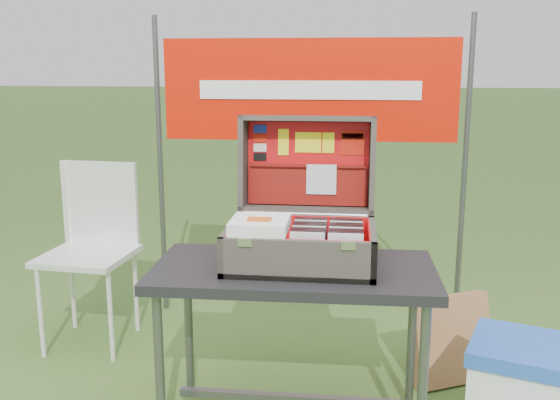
# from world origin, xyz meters

# --- Properties ---
(table) EXTENTS (1.09, 0.56, 0.68)m
(table) POSITION_xyz_m (0.03, -0.06, 0.34)
(table) COLOR black
(table) RESTS_ON ground
(table_top) EXTENTS (1.09, 0.56, 0.04)m
(table_top) POSITION_xyz_m (0.03, -0.06, 0.66)
(table_top) COLOR black
(table_top) RESTS_ON ground
(table_leg_fl) EXTENTS (0.04, 0.04, 0.64)m
(table_leg_fl) POSITION_xyz_m (-0.45, -0.27, 0.32)
(table_leg_fl) COLOR #59595B
(table_leg_fl) RESTS_ON ground
(table_leg_fr) EXTENTS (0.04, 0.04, 0.64)m
(table_leg_fr) POSITION_xyz_m (0.51, -0.27, 0.32)
(table_leg_fr) COLOR #59595B
(table_leg_fr) RESTS_ON ground
(table_leg_bl) EXTENTS (0.04, 0.04, 0.64)m
(table_leg_bl) POSITION_xyz_m (-0.45, 0.15, 0.32)
(table_leg_bl) COLOR #59595B
(table_leg_bl) RESTS_ON ground
(table_leg_br) EXTENTS (0.04, 0.04, 0.64)m
(table_leg_br) POSITION_xyz_m (0.51, 0.15, 0.32)
(table_leg_br) COLOR #59595B
(table_leg_br) RESTS_ON ground
(table_brace) EXTENTS (0.93, 0.03, 0.03)m
(table_brace) POSITION_xyz_m (0.03, -0.06, 0.12)
(table_brace) COLOR #59595B
(table_brace) RESTS_ON ground
(suitcase) EXTENTS (0.57, 0.57, 0.55)m
(suitcase) POSITION_xyz_m (0.05, 0.03, 0.95)
(suitcase) COLOR #433E36
(suitcase) RESTS_ON table
(suitcase_base_bottom) EXTENTS (0.57, 0.41, 0.02)m
(suitcase_base_bottom) POSITION_xyz_m (0.05, -0.03, 0.69)
(suitcase_base_bottom) COLOR #433E36
(suitcase_base_bottom) RESTS_ON table_top
(suitcase_base_wall_front) EXTENTS (0.57, 0.02, 0.15)m
(suitcase_base_wall_front) POSITION_xyz_m (0.05, -0.22, 0.75)
(suitcase_base_wall_front) COLOR #433E36
(suitcase_base_wall_front) RESTS_ON table_top
(suitcase_base_wall_back) EXTENTS (0.57, 0.02, 0.15)m
(suitcase_base_wall_back) POSITION_xyz_m (0.05, 0.16, 0.75)
(suitcase_base_wall_back) COLOR #433E36
(suitcase_base_wall_back) RESTS_ON table_top
(suitcase_base_wall_left) EXTENTS (0.02, 0.41, 0.15)m
(suitcase_base_wall_left) POSITION_xyz_m (-0.22, -0.03, 0.75)
(suitcase_base_wall_left) COLOR #433E36
(suitcase_base_wall_left) RESTS_ON table_top
(suitcase_base_wall_right) EXTENTS (0.02, 0.41, 0.15)m
(suitcase_base_wall_right) POSITION_xyz_m (0.33, -0.03, 0.75)
(suitcase_base_wall_right) COLOR #433E36
(suitcase_base_wall_right) RESTS_ON table_top
(suitcase_liner_floor) EXTENTS (0.52, 0.36, 0.01)m
(suitcase_liner_floor) POSITION_xyz_m (0.05, -0.03, 0.70)
(suitcase_liner_floor) COLOR red
(suitcase_liner_floor) RESTS_ON suitcase_base_bottom
(suitcase_latch_left) EXTENTS (0.05, 0.01, 0.03)m
(suitcase_latch_left) POSITION_xyz_m (-0.13, -0.23, 0.82)
(suitcase_latch_left) COLOR silver
(suitcase_latch_left) RESTS_ON suitcase_base_wall_front
(suitcase_latch_right) EXTENTS (0.05, 0.01, 0.03)m
(suitcase_latch_right) POSITION_xyz_m (0.24, -0.23, 0.82)
(suitcase_latch_right) COLOR silver
(suitcase_latch_right) RESTS_ON suitcase_base_wall_front
(suitcase_hinge) EXTENTS (0.51, 0.02, 0.02)m
(suitcase_hinge) POSITION_xyz_m (0.05, 0.17, 0.83)
(suitcase_hinge) COLOR silver
(suitcase_hinge) RESTS_ON suitcase_base_wall_back
(suitcase_lid_back) EXTENTS (0.57, 0.06, 0.41)m
(suitcase_lid_back) POSITION_xyz_m (0.05, 0.33, 1.02)
(suitcase_lid_back) COLOR #433E36
(suitcase_lid_back) RESTS_ON suitcase_base_wall_back
(suitcase_lid_rim_far) EXTENTS (0.57, 0.15, 0.04)m
(suitcase_lid_rim_far) POSITION_xyz_m (0.05, 0.29, 1.21)
(suitcase_lid_rim_far) COLOR #433E36
(suitcase_lid_rim_far) RESTS_ON suitcase_lid_back
(suitcase_lid_rim_near) EXTENTS (0.57, 0.15, 0.04)m
(suitcase_lid_rim_near) POSITION_xyz_m (0.05, 0.25, 0.83)
(suitcase_lid_rim_near) COLOR #433E36
(suitcase_lid_rim_near) RESTS_ON suitcase_lid_back
(suitcase_lid_rim_left) EXTENTS (0.02, 0.19, 0.42)m
(suitcase_lid_rim_left) POSITION_xyz_m (-0.22, 0.27, 1.02)
(suitcase_lid_rim_left) COLOR #433E36
(suitcase_lid_rim_left) RESTS_ON suitcase_lid_back
(suitcase_lid_rim_right) EXTENTS (0.02, 0.19, 0.42)m
(suitcase_lid_rim_right) POSITION_xyz_m (0.33, 0.27, 1.02)
(suitcase_lid_rim_right) COLOR #433E36
(suitcase_lid_rim_right) RESTS_ON suitcase_lid_back
(suitcase_lid_liner) EXTENTS (0.52, 0.04, 0.36)m
(suitcase_lid_liner) POSITION_xyz_m (0.05, 0.32, 1.02)
(suitcase_lid_liner) COLOR red
(suitcase_lid_liner) RESTS_ON suitcase_lid_back
(suitcase_liner_wall_front) EXTENTS (0.52, 0.01, 0.13)m
(suitcase_liner_wall_front) POSITION_xyz_m (0.05, -0.21, 0.76)
(suitcase_liner_wall_front) COLOR red
(suitcase_liner_wall_front) RESTS_ON suitcase_base_bottom
(suitcase_liner_wall_back) EXTENTS (0.52, 0.01, 0.13)m
(suitcase_liner_wall_back) POSITION_xyz_m (0.05, 0.15, 0.76)
(suitcase_liner_wall_back) COLOR red
(suitcase_liner_wall_back) RESTS_ON suitcase_base_bottom
(suitcase_liner_wall_left) EXTENTS (0.01, 0.36, 0.13)m
(suitcase_liner_wall_left) POSITION_xyz_m (-0.21, -0.03, 0.76)
(suitcase_liner_wall_left) COLOR red
(suitcase_liner_wall_left) RESTS_ON suitcase_base_bottom
(suitcase_liner_wall_right) EXTENTS (0.01, 0.36, 0.13)m
(suitcase_liner_wall_right) POSITION_xyz_m (0.31, -0.03, 0.76)
(suitcase_liner_wall_right) COLOR red
(suitcase_liner_wall_right) RESTS_ON suitcase_base_bottom
(suitcase_lid_pocket) EXTENTS (0.50, 0.05, 0.16)m
(suitcase_lid_pocket) POSITION_xyz_m (0.05, 0.29, 0.93)
(suitcase_lid_pocket) COLOR maroon
(suitcase_lid_pocket) RESTS_ON suitcase_lid_liner
(suitcase_pocket_edge) EXTENTS (0.49, 0.02, 0.02)m
(suitcase_pocket_edge) POSITION_xyz_m (0.05, 0.29, 1.01)
(suitcase_pocket_edge) COLOR maroon
(suitcase_pocket_edge) RESTS_ON suitcase_lid_pocket
(suitcase_pocket_cd) EXTENTS (0.13, 0.02, 0.13)m
(suitcase_pocket_cd) POSITION_xyz_m (0.11, 0.28, 0.96)
(suitcase_pocket_cd) COLOR silver
(suitcase_pocket_cd) RESTS_ON suitcase_lid_pocket
(lid_sticker_cc_a) EXTENTS (0.06, 0.01, 0.03)m
(lid_sticker_cc_a) POSITION_xyz_m (-0.16, 0.33, 1.16)
(lid_sticker_cc_a) COLOR #1933B2
(lid_sticker_cc_a) RESTS_ON suitcase_lid_liner
(lid_sticker_cc_b) EXTENTS (0.06, 0.01, 0.03)m
(lid_sticker_cc_b) POSITION_xyz_m (-0.16, 0.32, 1.12)
(lid_sticker_cc_b) COLOR red
(lid_sticker_cc_b) RESTS_ON suitcase_lid_liner
(lid_sticker_cc_c) EXTENTS (0.06, 0.01, 0.03)m
(lid_sticker_cc_c) POSITION_xyz_m (-0.16, 0.32, 1.08)
(lid_sticker_cc_c) COLOR white
(lid_sticker_cc_c) RESTS_ON suitcase_lid_liner
(lid_sticker_cc_d) EXTENTS (0.06, 0.01, 0.03)m
(lid_sticker_cc_d) POSITION_xyz_m (-0.16, 0.32, 1.04)
(lid_sticker_cc_d) COLOR black
(lid_sticker_cc_d) RESTS_ON suitcase_lid_liner
(lid_card_neon_tall) EXTENTS (0.05, 0.01, 0.11)m
(lid_card_neon_tall) POSITION_xyz_m (-0.05, 0.32, 1.11)
(lid_card_neon_tall) COLOR yellow
(lid_card_neon_tall) RESTS_ON suitcase_lid_liner
(lid_card_neon_main) EXTENTS (0.11, 0.01, 0.09)m
(lid_card_neon_main) POSITION_xyz_m (0.05, 0.32, 1.11)
(lid_card_neon_main) COLOR yellow
(lid_card_neon_main) RESTS_ON suitcase_lid_liner
(lid_card_neon_small) EXTENTS (0.05, 0.01, 0.09)m
(lid_card_neon_small) POSITION_xyz_m (0.14, 0.32, 1.11)
(lid_card_neon_small) COLOR yellow
(lid_card_neon_small) RESTS_ON suitcase_lid_liner
(lid_sticker_band) EXTENTS (0.10, 0.01, 0.10)m
(lid_sticker_band) POSITION_xyz_m (0.24, 0.32, 1.11)
(lid_sticker_band) COLOR red
(lid_sticker_band) RESTS_ON suitcase_lid_liner
(lid_sticker_band_bar) EXTENTS (0.09, 0.01, 0.02)m
(lid_sticker_band_bar) POSITION_xyz_m (0.24, 0.32, 1.14)
(lid_sticker_band_bar) COLOR black
(lid_sticker_band_bar) RESTS_ON suitcase_lid_liner
(cd_left_0) EXTENTS (0.13, 0.01, 0.14)m
(cd_left_0) POSITION_xyz_m (0.09, -0.18, 0.78)
(cd_left_0) COLOR silver
(cd_left_0) RESTS_ON suitcase_liner_floor
(cd_left_1) EXTENTS (0.13, 0.01, 0.14)m
(cd_left_1) POSITION_xyz_m (0.09, -0.16, 0.78)
(cd_left_1) COLOR black
(cd_left_1) RESTS_ON suitcase_liner_floor
(cd_left_2) EXTENTS (0.13, 0.01, 0.14)m
(cd_left_2) POSITION_xyz_m (0.09, -0.14, 0.78)
(cd_left_2) COLOR black
(cd_left_2) RESTS_ON suitcase_liner_floor
(cd_left_3) EXTENTS (0.13, 0.01, 0.14)m
(cd_left_3) POSITION_xyz_m (0.09, -0.12, 0.78)
(cd_left_3) COLOR black
(cd_left_3) RESTS_ON suitcase_liner_floor
(cd_left_4) EXTENTS (0.13, 0.01, 0.14)m
(cd_left_4) POSITION_xyz_m (0.09, -0.10, 0.78)
(cd_left_4) COLOR silver
(cd_left_4) RESTS_ON suitcase_liner_floor
(cd_left_5) EXTENTS (0.13, 0.01, 0.14)m
(cd_left_5) POSITION_xyz_m (0.09, -0.07, 0.78)
(cd_left_5) COLOR black
(cd_left_5) RESTS_ON suitcase_liner_floor
(cd_left_6) EXTENTS (0.13, 0.01, 0.14)m
(cd_left_6) POSITION_xyz_m (0.09, -0.05, 0.78)
(cd_left_6) COLOR black
(cd_left_6) RESTS_ON suitcase_liner_floor
(cd_left_7) EXTENTS (0.13, 0.01, 0.14)m
(cd_left_7) POSITION_xyz_m (0.09, -0.03, 0.78)
(cd_left_7) COLOR black
(cd_left_7) RESTS_ON suitcase_liner_floor
(cd_left_8) EXTENTS (0.13, 0.01, 0.14)m
(cd_left_8) POSITION_xyz_m (0.09, -0.01, 0.78)
(cd_left_8) COLOR silver
(cd_left_8) RESTS_ON suitcase_liner_floor
(cd_left_9) EXTENTS (0.13, 0.01, 0.14)m
(cd_left_9) POSITION_xyz_m (0.09, 0.02, 0.78)
(cd_left_9) COLOR black
(cd_left_9) RESTS_ON suitcase_liner_floor
(cd_left_10) EXTENTS (0.13, 0.01, 0.14)m
(cd_left_10) POSITION_xyz_m (0.09, 0.04, 0.78)
(cd_left_10) COLOR black
(cd_left_10) RESTS_ON suitcase_liner_floor
(cd_right_0) EXTENTS (0.13, 0.01, 0.14)m
(cd_right_0) POSITION_xyz_m (0.23, -0.18, 0.78)
(cd_right_0) COLOR silver
(cd_right_0) RESTS_ON suitcase_liner_floor
(cd_right_1) EXTENTS (0.13, 0.01, 0.14)m
(cd_right_1) POSITION_xyz_m (0.23, -0.16, 0.78)
(cd_right_1) COLOR black
(cd_right_1) RESTS_ON suitcase_liner_floor
(cd_right_2) EXTENTS (0.13, 0.01, 0.14)m
(cd_right_2) POSITION_xyz_m (0.23, -0.14, 0.78)
(cd_right_2) COLOR black
(cd_right_2) RESTS_ON suitcase_liner_floor
(cd_right_3) EXTENTS (0.13, 0.01, 0.14)m
(cd_right_3) POSITION_xyz_m (0.23, -0.12, 0.78)
(cd_right_3) COLOR black
(cd_right_3) RESTS_ON suitcase_liner_floor
(cd_right_4) EXTENTS (0.13, 0.01, 0.14)m
(cd_right_4) POSITION_xyz_m (0.23, -0.10, 0.78)
(cd_right_4) COLOR silver
(cd_right_4) RESTS_ON suitcase_liner_floor
(cd_right_5) EXTENTS (0.13, 0.01, 0.14)m
(cd_right_5) POSITION_xyz_m (0.23, -0.07, 0.78)
(cd_right_5) COLOR black
(cd_right_5) RESTS_ON suitcase_liner_floor
(cd_right_6) EXTENTS (0.13, 0.01, 0.14)m
(cd_right_6) POSITION_xyz_m (0.23, -0.05, 0.78)
(cd_right_6) COLOR black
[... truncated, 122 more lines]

